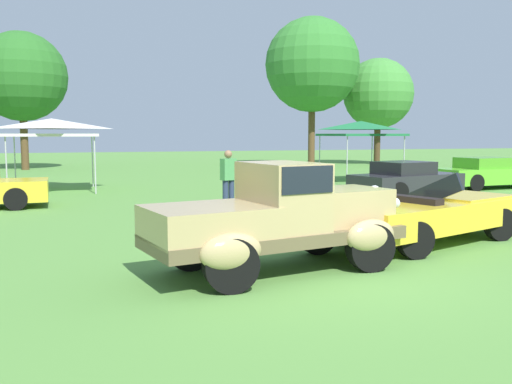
# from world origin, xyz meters

# --- Properties ---
(ground_plane) EXTENTS (120.00, 120.00, 0.00)m
(ground_plane) POSITION_xyz_m (0.00, 0.00, 0.00)
(ground_plane) COLOR #568C3D
(feature_pickup_truck) EXTENTS (4.30, 2.41, 1.70)m
(feature_pickup_truck) POSITION_xyz_m (-0.67, 0.38, 0.86)
(feature_pickup_truck) COLOR brown
(feature_pickup_truck) RESTS_ON ground_plane
(neighbor_convertible) EXTENTS (4.79, 3.06, 1.40)m
(neighbor_convertible) POSITION_xyz_m (3.01, 1.65, 0.58)
(neighbor_convertible) COLOR yellow
(neighbor_convertible) RESTS_ON ground_plane
(show_car_charcoal) EXTENTS (4.16, 2.53, 1.22)m
(show_car_charcoal) POSITION_xyz_m (6.93, 8.46, 0.60)
(show_car_charcoal) COLOR #28282D
(show_car_charcoal) RESTS_ON ground_plane
(show_car_lime) EXTENTS (4.46, 1.94, 1.22)m
(show_car_lime) POSITION_xyz_m (11.81, 10.29, 0.60)
(show_car_lime) COLOR #60C62D
(show_car_lime) RESTS_ON ground_plane
(spectator_near_truck) EXTENTS (0.46, 0.36, 1.69)m
(spectator_near_truck) POSITION_xyz_m (0.40, 7.26, 0.91)
(spectator_near_truck) COLOR #283351
(spectator_near_truck) RESTS_ON ground_plane
(canopy_tent_left_field) EXTENTS (3.23, 3.23, 2.71)m
(canopy_tent_left_field) POSITION_xyz_m (-4.43, 14.38, 2.42)
(canopy_tent_left_field) COLOR #B7B7BC
(canopy_tent_left_field) RESTS_ON ground_plane
(canopy_tent_center_field) EXTENTS (3.03, 3.03, 2.71)m
(canopy_tent_center_field) POSITION_xyz_m (8.45, 14.44, 2.42)
(canopy_tent_center_field) COLOR #B7B7BC
(canopy_tent_center_field) RESTS_ON ground_plane
(treeline_mid_left) EXTENTS (5.25, 5.25, 8.13)m
(treeline_mid_left) POSITION_xyz_m (-6.49, 28.19, 5.49)
(treeline_mid_left) COLOR brown
(treeline_mid_left) RESTS_ON ground_plane
(treeline_center) EXTENTS (6.11, 6.11, 9.66)m
(treeline_center) POSITION_xyz_m (11.19, 26.06, 6.58)
(treeline_center) COLOR brown
(treeline_center) RESTS_ON ground_plane
(treeline_mid_right) EXTENTS (4.88, 4.88, 7.38)m
(treeline_mid_right) POSITION_xyz_m (16.62, 26.97, 4.93)
(treeline_mid_right) COLOR #47331E
(treeline_mid_right) RESTS_ON ground_plane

